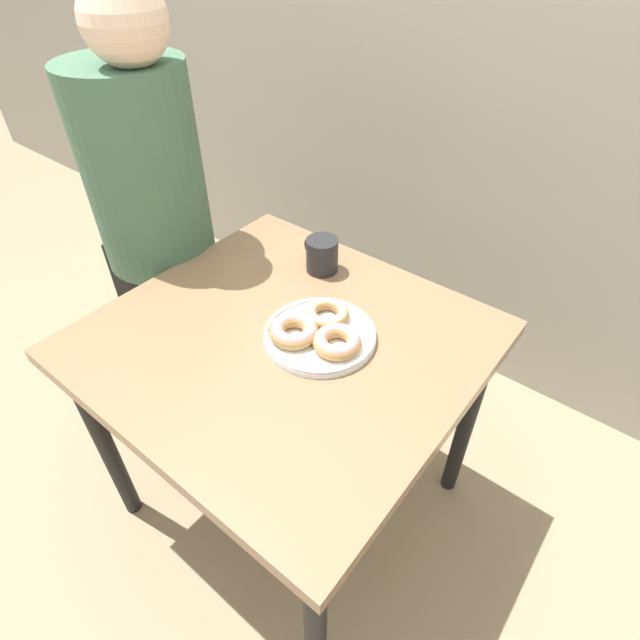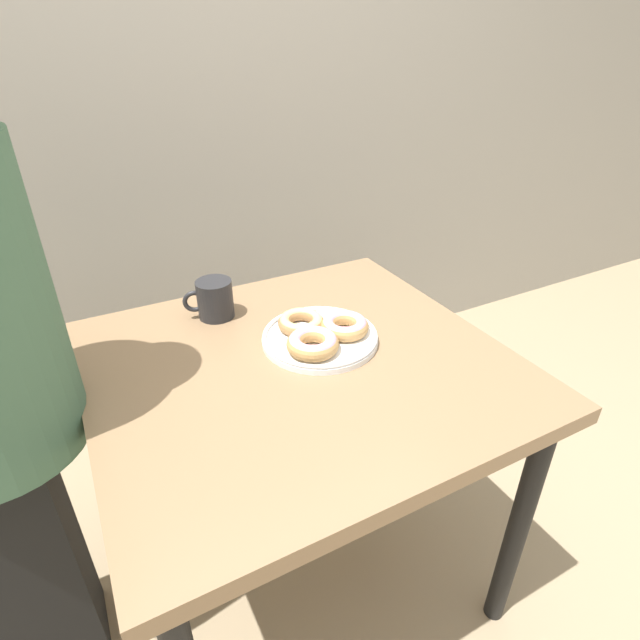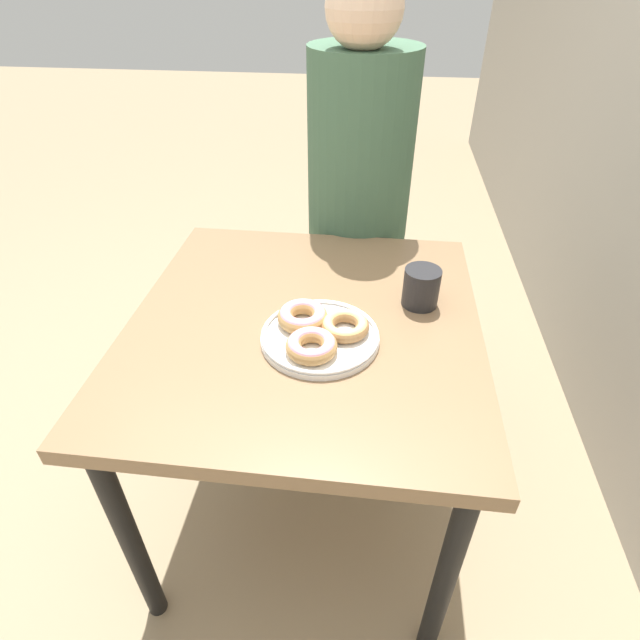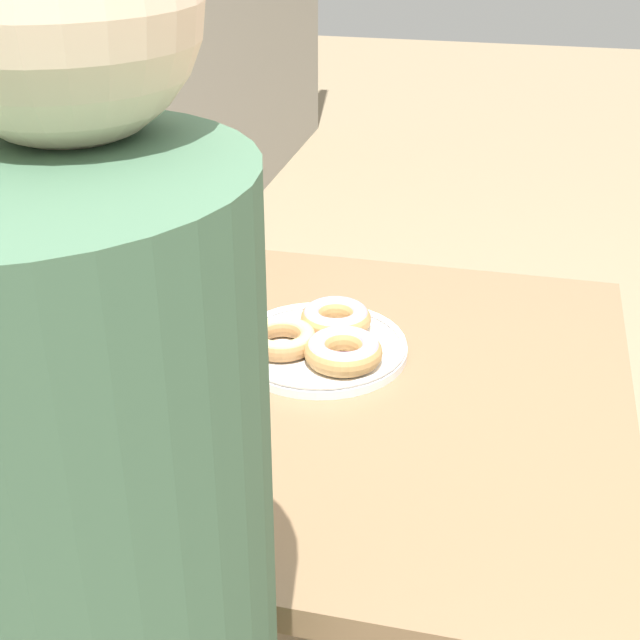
% 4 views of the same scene
% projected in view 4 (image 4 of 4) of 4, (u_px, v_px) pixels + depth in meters
% --- Properties ---
extents(dining_table, '(0.92, 0.87, 0.75)m').
position_uv_depth(dining_table, '(339.00, 430.00, 1.39)').
color(dining_table, '#846647').
rests_on(dining_table, ground_plane).
extents(donut_plate, '(0.28, 0.28, 0.05)m').
position_uv_depth(donut_plate, '(322.00, 340.00, 1.41)').
color(donut_plate, white).
rests_on(donut_plate, dining_table).
extents(coffee_mug, '(0.13, 0.09, 0.10)m').
position_uv_depth(coffee_mug, '(131.00, 364.00, 1.29)').
color(coffee_mug, '#232326').
rests_on(coffee_mug, dining_table).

